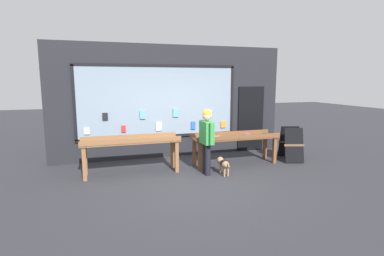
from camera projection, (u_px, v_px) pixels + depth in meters
ground_plane at (197, 180)px, 7.02m from camera, size 40.00×40.00×0.00m
shopfront_facade at (172, 102)px, 9.00m from camera, size 7.06×0.29×3.33m
display_table_left at (131, 144)px, 7.35m from camera, size 2.40×0.63×0.93m
display_table_right at (235, 139)px, 8.21m from camera, size 2.40×0.68×0.87m
person_browsing at (207, 137)px, 7.26m from camera, size 0.24×0.65×1.61m
small_dog at (224, 164)px, 7.34m from camera, size 0.21×0.57×0.40m
sandwich_board_sign at (291, 143)px, 8.66m from camera, size 0.73×0.91×0.96m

